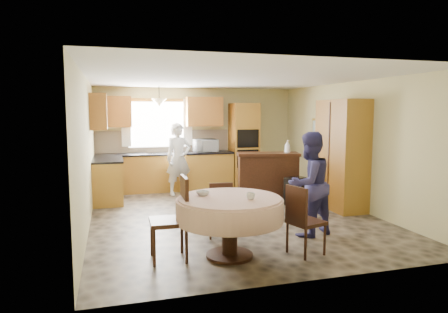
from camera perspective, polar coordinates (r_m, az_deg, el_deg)
floor at (r=7.48m, az=1.08°, el=-8.38°), size 5.00×6.00×0.01m
ceiling at (r=7.25m, az=1.13°, el=11.08°), size 5.00×6.00×0.01m
wall_back at (r=10.16m, az=-3.86°, el=2.68°), size 5.00×0.02×2.50m
wall_front at (r=4.50m, az=12.38°, el=-2.18°), size 5.00×0.02×2.50m
wall_left at (r=6.95m, az=-19.00°, el=0.62°), size 0.02×6.00×2.50m
wall_right at (r=8.34m, az=17.77°, el=1.57°), size 0.02×6.00×2.50m
window at (r=9.96m, az=-9.51°, el=4.55°), size 1.40×0.03×1.10m
curtain_left at (r=9.85m, az=-13.83°, el=4.72°), size 0.22×0.02×1.15m
curtain_right at (r=10.02m, az=-5.20°, el=4.91°), size 0.22×0.02×1.15m
base_cab_back at (r=9.81m, az=-8.33°, el=-2.27°), size 3.30×0.60×0.88m
counter_back at (r=9.75m, az=-8.37°, el=0.40°), size 3.30×0.64×0.04m
base_cab_left at (r=8.84m, az=-16.26°, el=-3.42°), size 0.60×1.20×0.88m
counter_left at (r=8.77m, az=-16.36°, el=-0.45°), size 0.64×1.20×0.04m
backsplash at (r=10.01m, az=-8.62°, el=2.17°), size 3.30×0.02×0.55m
wall_cab_left at (r=9.75m, az=-15.62°, el=6.18°), size 0.85×0.33×0.72m
wall_cab_right at (r=10.01m, az=-2.85°, el=6.41°), size 0.90×0.33×0.72m
wall_cab_side at (r=8.71m, az=-17.46°, el=6.13°), size 0.33×1.20×0.72m
oven_tower at (r=10.18m, az=2.86°, el=1.62°), size 0.66×0.62×2.12m
oven_upper at (r=9.87m, az=3.45°, el=2.57°), size 0.56×0.01×0.45m
oven_lower at (r=9.91m, az=3.43°, el=-0.31°), size 0.56×0.01×0.45m
pendant at (r=9.48m, az=-9.24°, el=7.61°), size 0.36×0.36×0.18m
sideboard at (r=8.82m, az=6.26°, el=-2.96°), size 1.43×0.84×0.96m
space_heater at (r=8.36m, az=10.21°, el=-4.89°), size 0.48×0.39×0.57m
cupboard at (r=8.12m, az=16.45°, el=0.23°), size 0.56×1.12×2.14m
dining_table at (r=5.26m, az=0.80°, el=-7.71°), size 1.41×1.41×0.80m
chair_left at (r=5.23m, az=-6.99°, el=-8.16°), size 0.48×0.48×1.08m
chair_back at (r=6.11m, az=-0.59°, el=-7.18°), size 0.40×0.40×0.86m
chair_right at (r=5.46m, az=11.09°, el=-8.46°), size 0.51×0.51×0.94m
framed_picture at (r=9.37m, az=13.40°, el=3.82°), size 0.06×0.59×0.49m
microwave at (r=9.86m, az=-2.66°, el=1.57°), size 0.59×0.42×0.31m
person_sink at (r=9.23m, az=-6.50°, el=-0.37°), size 0.67×0.51×1.65m
person_dining at (r=6.28m, az=12.06°, el=-3.86°), size 0.94×0.83×1.61m
bowl_sideboard at (r=8.65m, az=4.58°, el=0.27°), size 0.31×0.31×0.06m
bottle_sideboard at (r=8.93m, az=9.05°, el=1.28°), size 0.15×0.15×0.33m
cup_table at (r=5.08m, az=3.82°, el=-5.69°), size 0.14×0.14×0.09m
bowl_table at (r=5.34m, az=-3.04°, el=-5.27°), size 0.21×0.21×0.06m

